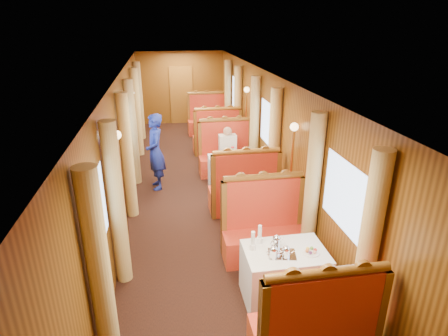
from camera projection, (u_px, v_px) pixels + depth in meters
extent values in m
cube|color=brown|center=(181.00, 95.00, 13.25)|extent=(0.80, 0.04, 2.00)
cube|color=white|center=(284.00, 275.00, 4.92)|extent=(1.05, 0.72, 0.75)
cube|color=#B21316|center=(324.00, 309.00, 3.68)|extent=(1.30, 0.12, 0.80)
cylinder|color=brown|center=(328.00, 273.00, 3.51)|extent=(1.23, 0.10, 0.10)
cube|color=#B21316|center=(264.00, 245.00, 5.84)|extent=(1.30, 0.55, 0.45)
cube|color=#B21316|center=(262.00, 203.00, 5.81)|extent=(1.30, 0.12, 0.80)
cylinder|color=brown|center=(263.00, 177.00, 5.65)|extent=(1.23, 0.10, 0.10)
cube|color=white|center=(234.00, 174.00, 8.13)|extent=(1.05, 0.72, 0.75)
cube|color=#B21316|center=(243.00, 200.00, 7.31)|extent=(1.30, 0.55, 0.45)
cube|color=#B21316|center=(246.00, 174.00, 6.88)|extent=(1.30, 0.12, 0.80)
cylinder|color=brown|center=(246.00, 152.00, 6.72)|extent=(1.23, 0.10, 0.10)
cube|color=#B21316|center=(226.00, 165.00, 9.05)|extent=(1.30, 0.55, 0.45)
cube|color=#B21316|center=(225.00, 138.00, 9.02)|extent=(1.30, 0.12, 0.80)
cylinder|color=brown|center=(225.00, 120.00, 8.86)|extent=(1.23, 0.10, 0.10)
cube|color=white|center=(212.00, 130.00, 11.33)|extent=(1.05, 0.72, 0.75)
cube|color=#B21316|center=(217.00, 145.00, 10.52)|extent=(1.30, 0.55, 0.45)
cube|color=#B21316|center=(218.00, 125.00, 10.09)|extent=(1.30, 0.12, 0.80)
cylinder|color=brown|center=(218.00, 109.00, 9.93)|extent=(1.23, 0.10, 0.10)
cube|color=#B21316|center=(208.00, 127.00, 12.26)|extent=(1.30, 0.55, 0.45)
cube|color=#B21316|center=(207.00, 107.00, 12.23)|extent=(1.30, 0.12, 0.80)
cylinder|color=brown|center=(207.00, 93.00, 12.06)|extent=(1.23, 0.10, 0.10)
cube|color=silver|center=(282.00, 254.00, 4.69)|extent=(0.39, 0.32, 0.01)
cylinder|color=white|center=(311.00, 252.00, 4.74)|extent=(0.22, 0.22, 0.01)
cylinder|color=white|center=(253.00, 247.00, 4.79)|extent=(0.08, 0.08, 0.08)
cylinder|color=white|center=(253.00, 238.00, 4.74)|extent=(0.05, 0.05, 0.18)
cylinder|color=white|center=(259.00, 240.00, 4.93)|extent=(0.08, 0.08, 0.08)
cylinder|color=white|center=(260.00, 232.00, 4.88)|extent=(0.05, 0.05, 0.18)
cylinder|color=silver|center=(233.00, 154.00, 7.98)|extent=(0.06, 0.06, 0.14)
cylinder|color=silver|center=(211.00, 116.00, 11.18)|extent=(0.06, 0.06, 0.14)
cylinder|color=#DBBD70|center=(101.00, 281.00, 3.58)|extent=(0.22, 0.22, 2.35)
cylinder|color=#DBBD70|center=(117.00, 206.00, 5.01)|extent=(0.22, 0.22, 2.35)
cylinder|color=#DBBD70|center=(367.00, 253.00, 4.00)|extent=(0.22, 0.22, 2.35)
cylinder|color=#DBBD70|center=(312.00, 192.00, 5.43)|extent=(0.22, 0.22, 2.35)
cylinder|color=#DBBD70|center=(127.00, 157.00, 6.79)|extent=(0.22, 0.22, 2.35)
cylinder|color=#DBBD70|center=(132.00, 133.00, 8.22)|extent=(0.22, 0.22, 2.35)
cylinder|color=#DBBD70|center=(274.00, 149.00, 7.21)|extent=(0.22, 0.22, 2.35)
cylinder|color=#DBBD70|center=(254.00, 128.00, 8.64)|extent=(0.22, 0.22, 2.35)
cylinder|color=#DBBD70|center=(137.00, 113.00, 10.00)|extent=(0.22, 0.22, 2.35)
cylinder|color=#DBBD70|center=(139.00, 101.00, 11.43)|extent=(0.22, 0.22, 2.35)
cylinder|color=#DBBD70|center=(238.00, 109.00, 10.42)|extent=(0.22, 0.22, 2.35)
cylinder|color=#DBBD70|center=(228.00, 98.00, 11.85)|extent=(0.22, 0.22, 2.35)
cylinder|color=#BF8C3F|center=(123.00, 192.00, 5.99)|extent=(0.04, 0.04, 1.85)
sphere|color=#FFD18C|center=(117.00, 135.00, 5.64)|extent=(0.14, 0.14, 0.14)
cylinder|color=#BF8C3F|center=(290.00, 181.00, 6.42)|extent=(0.04, 0.04, 1.85)
sphere|color=#FFD18C|center=(294.00, 127.00, 6.06)|extent=(0.14, 0.14, 0.14)
cylinder|color=#BF8C3F|center=(135.00, 132.00, 9.20)|extent=(0.04, 0.04, 1.85)
sphere|color=#FFD18C|center=(131.00, 93.00, 8.84)|extent=(0.14, 0.14, 0.14)
cylinder|color=#BF8C3F|center=(246.00, 127.00, 9.63)|extent=(0.04, 0.04, 1.85)
sphere|color=#FFD18C|center=(247.00, 90.00, 9.27)|extent=(0.14, 0.14, 0.14)
imported|color=navy|center=(155.00, 152.00, 8.08)|extent=(0.48, 0.66, 1.67)
cube|color=beige|center=(227.00, 146.00, 8.72)|extent=(0.40, 0.24, 0.55)
sphere|color=tan|center=(227.00, 131.00, 8.59)|extent=(0.20, 0.20, 0.20)
cube|color=beige|center=(229.00, 158.00, 8.65)|extent=(0.36, 0.30, 0.14)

